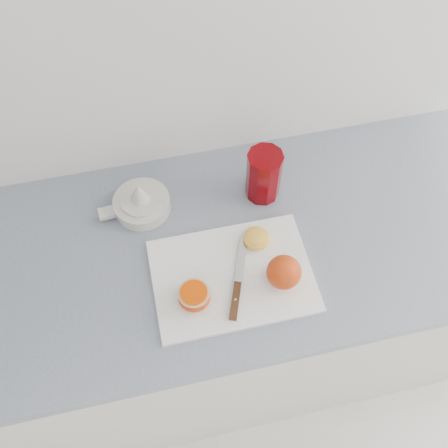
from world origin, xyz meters
name	(u,v)px	position (x,y,z in m)	size (l,w,h in m)	color
counter	(223,310)	(0.10, 1.70, 0.45)	(2.61, 0.64, 0.89)	silver
cutting_board	(232,276)	(0.10, 1.60, 0.90)	(0.38, 0.27, 0.01)	white
whole_orange	(284,272)	(0.21, 1.56, 0.94)	(0.08, 0.08, 0.08)	#CB460C
half_orange	(194,296)	(0.00, 1.55, 0.93)	(0.07, 0.07, 0.05)	#CB460C
squeezed_shell	(257,238)	(0.18, 1.68, 0.92)	(0.07, 0.07, 0.03)	yellow
paring_knife	(236,293)	(0.09, 1.55, 0.91)	(0.09, 0.21, 0.01)	#4B2C19
citrus_juicer	(141,202)	(-0.09, 1.85, 0.92)	(0.19, 0.15, 0.10)	silver
red_tumbler	(263,176)	(0.23, 1.83, 0.96)	(0.09, 0.09, 0.15)	#6B0005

